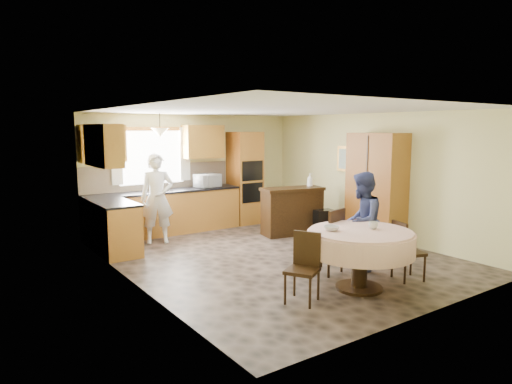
{
  "coord_description": "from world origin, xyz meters",
  "views": [
    {
      "loc": [
        -4.66,
        -6.09,
        2.19
      ],
      "look_at": [
        -0.2,
        0.3,
        1.11
      ],
      "focal_mm": 32.0,
      "sensor_mm": 36.0,
      "label": 1
    }
  ],
  "objects": [
    {
      "name": "space_heater",
      "position": [
        1.78,
        0.7,
        0.27
      ],
      "size": [
        0.44,
        0.36,
        0.54
      ],
      "primitive_type": "cube",
      "rotation": [
        0.0,
        0.0,
        -0.23
      ],
      "color": "black",
      "rests_on": "floor"
    },
    {
      "name": "ceiling",
      "position": [
        0.0,
        0.0,
        2.5
      ],
      "size": [
        5.0,
        6.0,
        0.01
      ],
      "primitive_type": "cube",
      "color": "white",
      "rests_on": "wall_back"
    },
    {
      "name": "person_dining",
      "position": [
        0.64,
        -1.36,
        0.77
      ],
      "size": [
        0.93,
        0.87,
        1.54
      ],
      "primitive_type": "imported",
      "rotation": [
        0.0,
        0.0,
        3.63
      ],
      "color": "navy",
      "rests_on": "floor"
    },
    {
      "name": "wall_left",
      "position": [
        -2.5,
        0.0,
        1.25
      ],
      "size": [
        0.02,
        6.0,
        2.5
      ],
      "primitive_type": "cube",
      "color": "beige",
      "rests_on": "floor"
    },
    {
      "name": "curtain_left",
      "position": [
        -1.75,
        2.93,
        1.65
      ],
      "size": [
        0.22,
        0.02,
        1.15
      ],
      "primitive_type": "cube",
      "color": "white",
      "rests_on": "wall_back"
    },
    {
      "name": "wall_front",
      "position": [
        0.0,
        -3.0,
        1.25
      ],
      "size": [
        5.0,
        0.02,
        2.5
      ],
      "primitive_type": "cube",
      "color": "beige",
      "rests_on": "floor"
    },
    {
      "name": "sideboard",
      "position": [
        1.31,
        1.15,
        0.46
      ],
      "size": [
        1.37,
        0.77,
        0.92
      ],
      "primitive_type": "cube",
      "rotation": [
        0.0,
        0.0,
        -0.19
      ],
      "color": "#311E0D",
      "rests_on": "floor"
    },
    {
      "name": "floor",
      "position": [
        0.0,
        0.0,
        0.0
      ],
      "size": [
        5.0,
        6.0,
        0.01
      ],
      "primitive_type": "cube",
      "color": "brown",
      "rests_on": "ground"
    },
    {
      "name": "wall_right",
      "position": [
        2.5,
        0.0,
        1.25
      ],
      "size": [
        0.02,
        6.0,
        2.5
      ],
      "primitive_type": "cube",
      "color": "beige",
      "rests_on": "floor"
    },
    {
      "name": "person_sink",
      "position": [
        -1.27,
        2.09,
        0.86
      ],
      "size": [
        0.73,
        0.6,
        1.73
      ],
      "primitive_type": "imported",
      "rotation": [
        0.0,
        0.0,
        -0.33
      ],
      "color": "silver",
      "rests_on": "floor"
    },
    {
      "name": "chair_back",
      "position": [
        0.11,
        -1.21,
        0.55
      ],
      "size": [
        0.52,
        0.52,
        1.0
      ],
      "rotation": [
        0.0,
        0.0,
        3.38
      ],
      "color": "#311E0D",
      "rests_on": "floor"
    },
    {
      "name": "bottle_sideboard",
      "position": [
        1.79,
        1.15,
        1.09
      ],
      "size": [
        0.16,
        0.16,
        0.33
      ],
      "primitive_type": "imported",
      "rotation": [
        0.0,
        0.0,
        0.34
      ],
      "color": "silver",
      "rests_on": "sideboard"
    },
    {
      "name": "backsplash",
      "position": [
        -0.85,
        2.99,
        1.18
      ],
      "size": [
        3.3,
        0.02,
        0.55
      ],
      "primitive_type": "cube",
      "color": "#C5A98B",
      "rests_on": "wall_back"
    },
    {
      "name": "window",
      "position": [
        -1.0,
        2.98,
        1.6
      ],
      "size": [
        1.4,
        0.03,
        1.1
      ],
      "primitive_type": "cube",
      "color": "white",
      "rests_on": "wall_back"
    },
    {
      "name": "oven_upper",
      "position": [
        1.15,
        2.38,
        1.25
      ],
      "size": [
        0.56,
        0.01,
        0.45
      ],
      "primitive_type": "cube",
      "color": "black",
      "rests_on": "oven_tower"
    },
    {
      "name": "bowl_table",
      "position": [
        -0.37,
        -1.73,
        0.86
      ],
      "size": [
        0.21,
        0.21,
        0.06
      ],
      "primitive_type": "imported",
      "rotation": [
        0.0,
        0.0,
        0.03
      ],
      "color": "#B2B2B2",
      "rests_on": "dining_table"
    },
    {
      "name": "wall_back",
      "position": [
        0.0,
        3.0,
        1.25
      ],
      "size": [
        5.0,
        0.02,
        2.5
      ],
      "primitive_type": "cube",
      "color": "beige",
      "rests_on": "floor"
    },
    {
      "name": "oven_tower",
      "position": [
        1.15,
        2.69,
        1.06
      ],
      "size": [
        0.66,
        0.62,
        2.12
      ],
      "primitive_type": "cube",
      "color": "gold",
      "rests_on": "floor"
    },
    {
      "name": "pendant",
      "position": [
        -1.0,
        2.5,
        2.12
      ],
      "size": [
        0.36,
        0.36,
        0.18
      ],
      "primitive_type": "cone",
      "rotation": [
        3.14,
        0.0,
        0.0
      ],
      "color": "beige",
      "rests_on": "ceiling"
    },
    {
      "name": "dining_table",
      "position": [
        -0.04,
        -1.95,
        0.64
      ],
      "size": [
        1.45,
        1.45,
        0.83
      ],
      "color": "#311E0D",
      "rests_on": "floor"
    },
    {
      "name": "counter_back",
      "position": [
        -0.85,
        2.7,
        0.9
      ],
      "size": [
        3.3,
        0.64,
        0.04
      ],
      "primitive_type": "cube",
      "color": "black",
      "rests_on": "base_cab_back"
    },
    {
      "name": "bowl_sideboard",
      "position": [
        0.89,
        1.15,
        0.95
      ],
      "size": [
        0.3,
        0.3,
        0.06
      ],
      "primitive_type": "imported",
      "rotation": [
        0.0,
        0.0,
        0.41
      ],
      "color": "#B2B2B2",
      "rests_on": "sideboard"
    },
    {
      "name": "wall_cab_side",
      "position": [
        -2.33,
        1.8,
        1.91
      ],
      "size": [
        0.33,
        1.2,
        0.72
      ],
      "primitive_type": "cube",
      "color": "gold",
      "rests_on": "wall_left"
    },
    {
      "name": "counter_left",
      "position": [
        -2.2,
        1.8,
        0.9
      ],
      "size": [
        0.64,
        1.2,
        0.04
      ],
      "primitive_type": "cube",
      "color": "black",
      "rests_on": "base_cab_left"
    },
    {
      "name": "wall_cab_left",
      "position": [
        -2.05,
        2.83,
        1.91
      ],
      "size": [
        0.85,
        0.33,
        0.72
      ],
      "primitive_type": "cube",
      "color": "gold",
      "rests_on": "wall_back"
    },
    {
      "name": "curtain_right",
      "position": [
        -0.25,
        2.93,
        1.65
      ],
      "size": [
        0.22,
        0.02,
        1.15
      ],
      "primitive_type": "cube",
      "color": "white",
      "rests_on": "wall_back"
    },
    {
      "name": "base_cab_left",
      "position": [
        -2.2,
        1.8,
        0.44
      ],
      "size": [
        0.6,
        1.2,
        0.88
      ],
      "primitive_type": "cube",
      "color": "gold",
      "rests_on": "floor"
    },
    {
      "name": "base_cab_back",
      "position": [
        -0.85,
        2.7,
        0.44
      ],
      "size": [
        3.3,
        0.6,
        0.88
      ],
      "primitive_type": "cube",
      "color": "gold",
      "rests_on": "floor"
    },
    {
      "name": "oven_lower",
      "position": [
        1.15,
        2.38,
        0.75
      ],
      "size": [
        0.56,
        0.01,
        0.45
      ],
      "primitive_type": "cube",
      "color": "black",
      "rests_on": "oven_tower"
    },
    {
      "name": "framed_picture",
      "position": [
        2.47,
        0.69,
        1.55
      ],
      "size": [
        0.06,
        0.65,
        0.54
      ],
      "color": "gold",
      "rests_on": "wall_right"
    },
    {
      "name": "wall_cab_right",
      "position": [
        0.15,
        2.83,
        1.91
      ],
      "size": [
        0.9,
        0.33,
        0.72
      ],
      "primitive_type": "cube",
      "color": "gold",
      "rests_on": "wall_back"
    },
    {
      "name": "cupboard",
      "position": [
        2.22,
        -0.28,
        1.06
      ],
      "size": [
        0.55,
        1.11,
        2.11
      ],
      "primitive_type": "cube",
      "color": "gold",
      "rests_on": "floor"
    },
    {
      "name": "microwave",
      "position": [
        0.14,
        2.65,
        1.07
      ],
      "size": [
        0.59,
        0.45,
        0.29
      ],
      "primitive_type": "imported",
      "rotation": [
        0.0,
        0.0,
        0.19
      ],
      "color": "silver",
      "rests_on": "counter_back"
    },
    {
      "name": "chair_left",
      "position": [
        -0.94,
        -1.83,
        0.49
      ],
      "size": [
        0.52,
        0.52,
        0.88
      ],
      "rotation": [
        0.0,
        0.0,
        -1.06
      ],
      "color": "#311E0D",
      "rests_on": "floor"
    },
    {
      "name": "chair_right",
      "position": [
        0.78,
        -2.06,
        0.48
      ],
      "size": [
        0.48,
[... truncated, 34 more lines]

